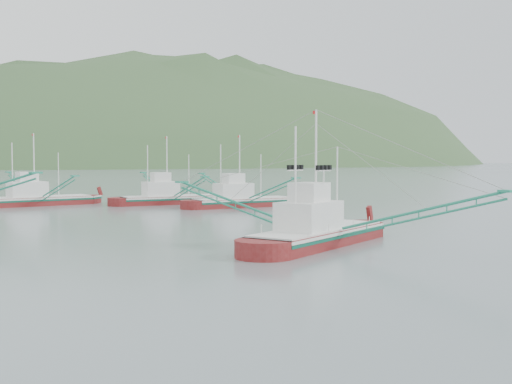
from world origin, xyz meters
TOP-DOWN VIEW (x-y plane):
  - ground at (0.00, 0.00)m, footprint 1200.00×1200.00m
  - main_boat at (-0.13, -1.10)m, footprint 13.42×22.78m
  - bg_boat_right at (14.54, 28.92)m, footprint 12.62×22.31m
  - bg_boat_far at (-4.14, 45.31)m, footprint 12.85×23.13m
  - bg_boat_extra at (9.88, 37.94)m, footprint 12.71×22.22m
  - headland_right at (240.00, 430.00)m, footprint 684.00×432.00m

SIDE VIEW (x-z plane):
  - ground at x=0.00m, z-range 0.00..0.00m
  - headland_right at x=240.00m, z-range -153.00..153.00m
  - bg_boat_far at x=-4.14m, z-range -3.39..5.96m
  - bg_boat_right at x=14.54m, z-range -3.23..5.83m
  - bg_boat_extra at x=9.88m, z-range -3.06..6.00m
  - main_boat at x=-0.13m, z-range -2.87..6.67m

